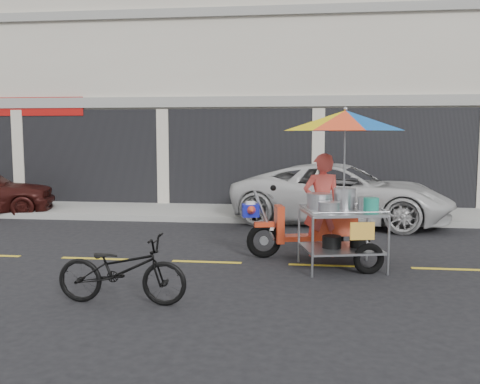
# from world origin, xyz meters

# --- Properties ---
(ground) EXTENTS (90.00, 90.00, 0.00)m
(ground) POSITION_xyz_m (0.00, 0.00, 0.00)
(ground) COLOR black
(sidewalk) EXTENTS (45.00, 3.00, 0.15)m
(sidewalk) POSITION_xyz_m (0.00, 5.50, 0.07)
(sidewalk) COLOR gray
(sidewalk) RESTS_ON ground
(shophouse_block) EXTENTS (36.00, 8.11, 10.40)m
(shophouse_block) POSITION_xyz_m (2.82, 10.59, 4.24)
(shophouse_block) COLOR beige
(shophouse_block) RESTS_ON ground
(centerline) EXTENTS (42.00, 0.10, 0.01)m
(centerline) POSITION_xyz_m (0.00, 0.00, 0.00)
(centerline) COLOR gold
(centerline) RESTS_ON ground
(white_pickup) EXTENTS (5.66, 3.50, 1.46)m
(white_pickup) POSITION_xyz_m (0.54, 4.37, 0.73)
(white_pickup) COLOR silver
(white_pickup) RESTS_ON ground
(near_bicycle) EXTENTS (1.71, 0.61, 0.89)m
(near_bicycle) POSITION_xyz_m (-2.67, -2.34, 0.45)
(near_bicycle) COLOR black
(near_bicycle) RESTS_ON ground
(food_vendor_rig) EXTENTS (2.94, 2.40, 2.63)m
(food_vendor_rig) POSITION_xyz_m (0.14, 0.20, 1.65)
(food_vendor_rig) COLOR black
(food_vendor_rig) RESTS_ON ground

